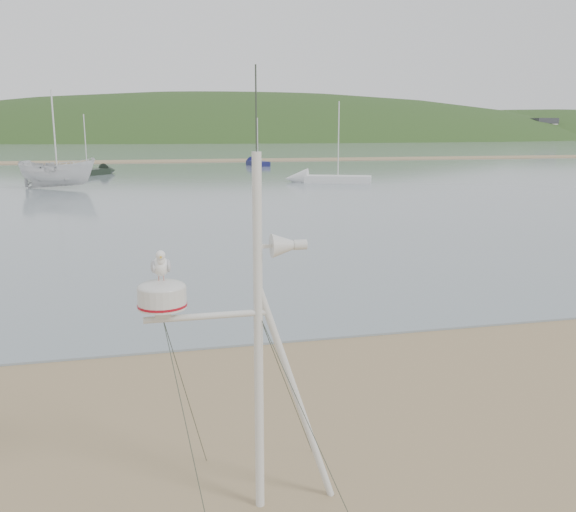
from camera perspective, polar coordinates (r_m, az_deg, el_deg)
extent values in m
plane|color=#89714F|center=(7.41, -15.13, -19.92)|extent=(560.00, 560.00, 0.00)
cube|color=slate|center=(138.38, -13.78, 9.84)|extent=(560.00, 256.00, 0.04)
cube|color=#89714F|center=(76.42, -13.84, 8.59)|extent=(560.00, 7.00, 0.07)
ellipsoid|color=#213A17|center=(245.92, -4.10, 5.69)|extent=(400.00, 180.00, 80.00)
ellipsoid|color=#213A17|center=(301.46, 23.37, 7.14)|extent=(300.00, 135.00, 56.00)
cube|color=beige|center=(205.57, -24.07, 10.80)|extent=(8.40, 6.30, 8.00)
cube|color=beige|center=(202.59, -16.70, 11.31)|extent=(8.40, 6.30, 8.00)
cube|color=beige|center=(202.93, -9.20, 11.65)|extent=(8.40, 6.30, 8.00)
cube|color=beige|center=(206.57, -1.84, 11.79)|extent=(8.40, 6.30, 8.00)
cube|color=beige|center=(213.33, 5.16, 11.75)|extent=(8.40, 6.30, 8.00)
cube|color=beige|center=(222.95, 11.64, 11.56)|extent=(8.40, 6.30, 8.00)
cube|color=beige|center=(235.05, 17.51, 11.26)|extent=(8.40, 6.30, 8.00)
cube|color=beige|center=(249.29, 22.75, 10.90)|extent=(8.40, 6.30, 8.00)
cylinder|color=silver|center=(6.05, -2.78, -7.77)|extent=(0.09, 0.09, 3.64)
cylinder|color=silver|center=(6.37, 0.79, -12.92)|extent=(0.84, 0.07, 2.39)
cylinder|color=silver|center=(5.90, -7.62, -5.59)|extent=(1.18, 0.06, 0.06)
cylinder|color=#2D382D|center=(5.70, -3.01, 13.39)|extent=(0.01, 0.01, 0.82)
cube|color=silver|center=(5.85, -11.64, -5.17)|extent=(0.15, 0.15, 0.08)
cylinder|color=silver|center=(5.81, -11.70, -3.84)|extent=(0.46, 0.46, 0.20)
cylinder|color=#A30B18|center=(5.83, -11.67, -4.48)|extent=(0.46, 0.46, 0.02)
ellipsoid|color=silver|center=(5.79, -11.74, -2.88)|extent=(0.46, 0.46, 0.13)
cone|color=silver|center=(5.86, -0.42, 1.01)|extent=(0.24, 0.24, 0.24)
cylinder|color=silver|center=(5.89, 1.13, 1.07)|extent=(0.13, 0.10, 0.10)
cube|color=silver|center=(5.82, -1.99, 0.94)|extent=(0.18, 0.04, 0.04)
cylinder|color=tan|center=(5.77, -12.00, -1.97)|extent=(0.01, 0.01, 0.06)
cylinder|color=tan|center=(5.77, -11.55, -1.95)|extent=(0.01, 0.01, 0.06)
ellipsoid|color=white|center=(5.74, -11.82, -0.95)|extent=(0.15, 0.25, 0.18)
ellipsoid|color=#B0B2B9|center=(5.73, -12.50, -0.95)|extent=(0.05, 0.20, 0.12)
ellipsoid|color=#B0B2B9|center=(5.73, -11.14, -0.89)|extent=(0.05, 0.20, 0.12)
cone|color=white|center=(5.87, -11.85, -0.85)|extent=(0.08, 0.07, 0.08)
ellipsoid|color=white|center=(5.64, -11.83, -0.38)|extent=(0.07, 0.07, 0.11)
sphere|color=white|center=(5.60, -11.84, 0.07)|extent=(0.09, 0.09, 0.09)
cone|color=gold|center=(5.56, -11.82, -0.06)|extent=(0.02, 0.05, 0.02)
imported|color=silver|center=(42.93, -20.93, 9.37)|extent=(2.47, 2.44, 5.17)
cube|color=#141749|center=(66.18, -2.84, 8.66)|extent=(1.97, 4.26, 0.50)
cone|color=#141749|center=(68.64, -3.60, 8.76)|extent=(1.53, 1.63, 1.31)
cylinder|color=silver|center=(66.09, -2.86, 10.83)|extent=(0.08, 0.08, 4.51)
cube|color=black|center=(54.56, -18.26, 7.44)|extent=(3.69, 4.01, 0.50)
cone|color=black|center=(56.46, -16.35, 7.68)|extent=(1.95, 1.96, 1.33)
cylinder|color=silver|center=(54.45, -18.43, 10.08)|extent=(0.08, 0.08, 4.56)
cube|color=silver|center=(45.02, 4.69, 7.19)|extent=(5.02, 3.29, 0.50)
cone|color=silver|center=(45.38, 0.79, 7.26)|extent=(2.15, 2.07, 1.54)
cylinder|color=silver|center=(44.88, 4.75, 10.87)|extent=(0.08, 0.08, 5.28)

